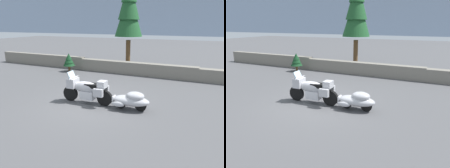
{
  "view_description": "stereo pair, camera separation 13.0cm",
  "coord_description": "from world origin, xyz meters",
  "views": [
    {
      "loc": [
        4.45,
        -7.38,
        3.29
      ],
      "look_at": [
        0.86,
        0.41,
        0.85
      ],
      "focal_mm": 34.06,
      "sensor_mm": 36.0,
      "label": 1
    },
    {
      "loc": [
        4.57,
        -7.33,
        3.29
      ],
      "look_at": [
        0.86,
        0.41,
        0.85
      ],
      "focal_mm": 34.06,
      "sensor_mm": 36.0,
      "label": 2
    }
  ],
  "objects": [
    {
      "name": "ground_plane",
      "position": [
        0.0,
        0.0,
        0.0
      ],
      "size": [
        80.0,
        80.0,
        0.0
      ],
      "primitive_type": "plane",
      "color": "#4C4C4F"
    },
    {
      "name": "stone_guard_wall",
      "position": [
        0.27,
        5.89,
        0.42
      ],
      "size": [
        24.0,
        0.59,
        0.92
      ],
      "color": "slate",
      "rests_on": "ground"
    },
    {
      "name": "distant_ridgeline",
      "position": [
        0.0,
        95.85,
        8.0
      ],
      "size": [
        240.0,
        80.0,
        16.0
      ],
      "primitive_type": "cube",
      "color": "#8C9EB7",
      "rests_on": "ground"
    },
    {
      "name": "touring_motorcycle",
      "position": [
        -0.12,
        -0.03,
        0.62
      ],
      "size": [
        2.31,
        0.79,
        1.33
      ],
      "color": "black",
      "rests_on": "ground"
    },
    {
      "name": "car_shaped_trailer",
      "position": [
        1.84,
        0.05,
        0.41
      ],
      "size": [
        2.21,
        0.8,
        0.76
      ],
      "color": "black",
      "rests_on": "ground"
    },
    {
      "name": "pine_tree_tall",
      "position": [
        -1.26,
        7.98,
        4.56
      ],
      "size": [
        2.06,
        2.06,
        7.28
      ],
      "color": "brown",
      "rests_on": "ground"
    },
    {
      "name": "pine_sapling_near",
      "position": [
        -4.54,
        4.85,
        0.81
      ],
      "size": [
        0.83,
        0.83,
        1.3
      ],
      "color": "brown",
      "rests_on": "ground"
    }
  ]
}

